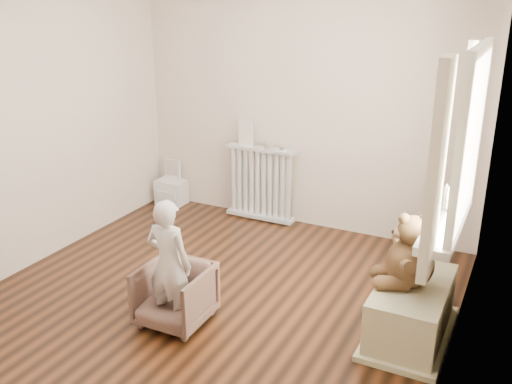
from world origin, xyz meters
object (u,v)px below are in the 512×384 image
at_px(toy_vanity, 171,181).
at_px(armchair, 175,295).
at_px(toy_bench, 411,311).
at_px(teddy_bear, 411,252).
at_px(radiator, 261,185).
at_px(child, 169,264).
at_px(plush_cat, 451,197).

distance_m(toy_vanity, armchair, 2.53).
bearing_deg(toy_vanity, armchair, -54.73).
distance_m(toy_bench, teddy_bear, 0.47).
xyz_separation_m(radiator, child, (0.32, -2.15, 0.12)).
xyz_separation_m(radiator, toy_bench, (1.93, -1.49, -0.19)).
height_order(toy_vanity, child, child).
height_order(toy_vanity, teddy_bear, teddy_bear).
relative_size(toy_vanity, toy_bench, 0.58).
xyz_separation_m(armchair, toy_bench, (1.61, 0.61, -0.03)).
distance_m(child, plush_cat, 2.05).
relative_size(armchair, toy_bench, 0.57).
height_order(child, plush_cat, plush_cat).
xyz_separation_m(toy_vanity, armchair, (1.46, -2.07, -0.05)).
xyz_separation_m(armchair, child, (0.00, -0.05, 0.28)).
bearing_deg(teddy_bear, toy_vanity, 131.39).
distance_m(toy_vanity, toy_bench, 3.40).
bearing_deg(plush_cat, toy_vanity, 157.22).
height_order(toy_vanity, plush_cat, plush_cat).
relative_size(armchair, child, 0.51).
xyz_separation_m(toy_vanity, toy_bench, (3.07, -1.46, -0.08)).
xyz_separation_m(child, plush_cat, (1.75, 0.95, 0.49)).
relative_size(armchair, teddy_bear, 0.96).
bearing_deg(child, radiator, -82.13).
bearing_deg(radiator, plush_cat, -30.05).
height_order(toy_vanity, toy_bench, toy_vanity).
xyz_separation_m(radiator, armchair, (0.32, -2.10, -0.16)).
height_order(toy_vanity, armchair, toy_vanity).
relative_size(radiator, teddy_bear, 1.53).
distance_m(radiator, child, 2.17).
height_order(radiator, plush_cat, plush_cat).
distance_m(teddy_bear, plush_cat, 0.49).
distance_m(armchair, plush_cat, 2.11).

